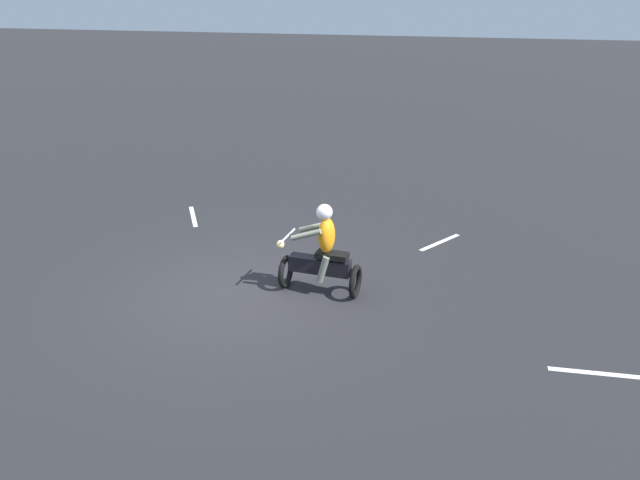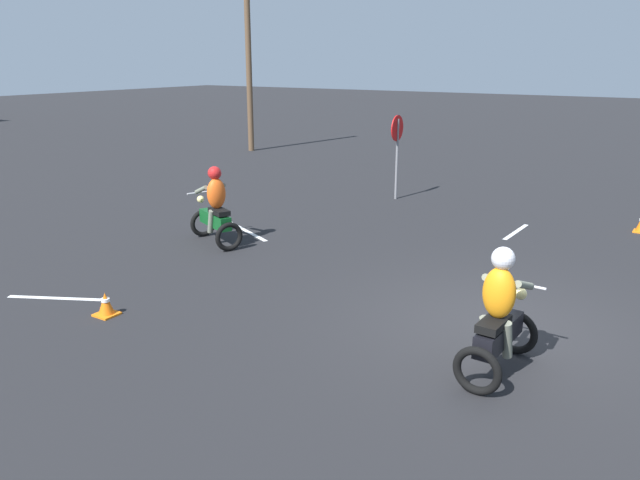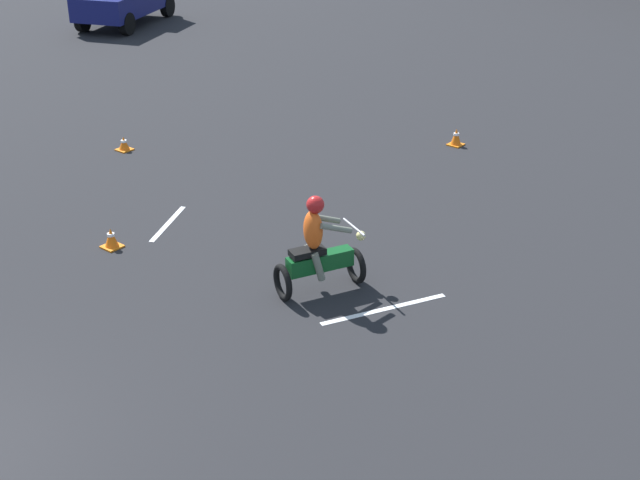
{
  "view_description": "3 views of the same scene",
  "coord_description": "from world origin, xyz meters",
  "px_view_note": "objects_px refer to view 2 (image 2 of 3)",
  "views": [
    {
      "loc": [
        -3.93,
        9.18,
        5.09
      ],
      "look_at": [
        -1.4,
        -0.44,
        1.0
      ],
      "focal_mm": 35.0,
      "sensor_mm": 36.0,
      "label": 1
    },
    {
      "loc": [
        -8.51,
        -2.34,
        3.79
      ],
      "look_at": [
        -0.19,
        2.93,
        0.9
      ],
      "focal_mm": 35.0,
      "sensor_mm": 36.0,
      "label": 2
    },
    {
      "loc": [
        9.01,
        -3.33,
        7.01
      ],
      "look_at": [
        1.01,
        6.29,
        0.9
      ],
      "focal_mm": 50.0,
      "sensor_mm": 36.0,
      "label": 3
    }
  ],
  "objects_px": {
    "motorcycle_rider_foreground": "(499,320)",
    "motorcycle_rider_background": "(215,210)",
    "utility_pole_near": "(249,62)",
    "traffic_cone_near_right": "(106,304)",
    "stop_sign": "(397,140)"
  },
  "relations": [
    {
      "from": "stop_sign",
      "to": "motorcycle_rider_foreground",
      "type": "bearing_deg",
      "value": -147.16
    },
    {
      "from": "motorcycle_rider_background",
      "to": "traffic_cone_near_right",
      "type": "xyz_separation_m",
      "value": [
        -3.8,
        -1.13,
        -0.55
      ]
    },
    {
      "from": "motorcycle_rider_background",
      "to": "traffic_cone_near_right",
      "type": "height_order",
      "value": "motorcycle_rider_background"
    },
    {
      "from": "stop_sign",
      "to": "traffic_cone_near_right",
      "type": "relative_size",
      "value": 6.28
    },
    {
      "from": "motorcycle_rider_foreground",
      "to": "motorcycle_rider_background",
      "type": "xyz_separation_m",
      "value": [
        2.43,
        6.7,
        0.0
      ]
    },
    {
      "from": "motorcycle_rider_background",
      "to": "utility_pole_near",
      "type": "xyz_separation_m",
      "value": [
        11.22,
        7.96,
        2.88
      ]
    },
    {
      "from": "motorcycle_rider_background",
      "to": "stop_sign",
      "type": "distance_m",
      "value": 6.19
    },
    {
      "from": "motorcycle_rider_foreground",
      "to": "stop_sign",
      "type": "xyz_separation_m",
      "value": [
        8.41,
        5.43,
        0.91
      ]
    },
    {
      "from": "motorcycle_rider_background",
      "to": "utility_pole_near",
      "type": "distance_m",
      "value": 14.06
    },
    {
      "from": "traffic_cone_near_right",
      "to": "motorcycle_rider_background",
      "type": "bearing_deg",
      "value": 16.5
    },
    {
      "from": "traffic_cone_near_right",
      "to": "utility_pole_near",
      "type": "height_order",
      "value": "utility_pole_near"
    },
    {
      "from": "utility_pole_near",
      "to": "motorcycle_rider_foreground",
      "type": "bearing_deg",
      "value": -132.94
    },
    {
      "from": "motorcycle_rider_background",
      "to": "traffic_cone_near_right",
      "type": "relative_size",
      "value": 4.53
    },
    {
      "from": "motorcycle_rider_background",
      "to": "utility_pole_near",
      "type": "height_order",
      "value": "utility_pole_near"
    },
    {
      "from": "utility_pole_near",
      "to": "motorcycle_rider_background",
      "type": "bearing_deg",
      "value": -144.63
    }
  ]
}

